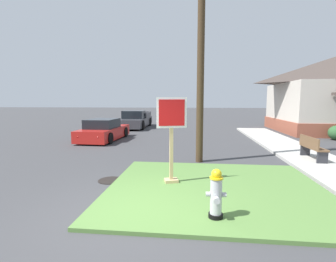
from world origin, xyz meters
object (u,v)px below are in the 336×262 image
object	(u,v)px
street_bench	(312,147)
fire_hydrant	(216,195)
utility_pole	(202,4)
pickup_truck_charcoal	(136,121)
manhole_cover	(111,180)
stop_sign	(171,140)
parked_sedan_red	(104,131)

from	to	relation	value
street_bench	fire_hydrant	bearing A→B (deg)	-128.10
utility_pole	pickup_truck_charcoal	bearing A→B (deg)	114.50
street_bench	utility_pole	world-z (taller)	utility_pole
manhole_cover	street_bench	bearing A→B (deg)	23.21
street_bench	stop_sign	bearing A→B (deg)	-148.28
fire_hydrant	stop_sign	world-z (taller)	stop_sign
stop_sign	manhole_cover	xyz separation A→B (m)	(-1.78, 0.18, -1.24)
manhole_cover	pickup_truck_charcoal	distance (m)	14.22
manhole_cover	stop_sign	bearing A→B (deg)	-5.66
fire_hydrant	pickup_truck_charcoal	bearing A→B (deg)	108.69
manhole_cover	parked_sedan_red	world-z (taller)	parked_sedan_red
stop_sign	utility_pole	bearing A→B (deg)	73.39
stop_sign	fire_hydrant	bearing A→B (deg)	-62.32
fire_hydrant	utility_pole	bearing A→B (deg)	92.79
parked_sedan_red	fire_hydrant	bearing A→B (deg)	-58.49
manhole_cover	utility_pole	xyz separation A→B (m)	(2.58, 2.51, 5.65)
fire_hydrant	pickup_truck_charcoal	distance (m)	17.00
fire_hydrant	parked_sedan_red	world-z (taller)	parked_sedan_red
stop_sign	manhole_cover	world-z (taller)	stop_sign
manhole_cover	parked_sedan_red	bearing A→B (deg)	112.01
utility_pole	parked_sedan_red	bearing A→B (deg)	139.55
street_bench	utility_pole	xyz separation A→B (m)	(-4.17, -0.39, 5.08)
fire_hydrant	pickup_truck_charcoal	size ratio (longest dim) A/B	0.17
pickup_truck_charcoal	parked_sedan_red	bearing A→B (deg)	-92.28
fire_hydrant	street_bench	size ratio (longest dim) A/B	0.65
stop_sign	parked_sedan_red	world-z (taller)	stop_sign
stop_sign	parked_sedan_red	xyz separation A→B (m)	(-4.69, 7.37, -0.70)
utility_pole	street_bench	bearing A→B (deg)	5.31
stop_sign	parked_sedan_red	bearing A→B (deg)	122.47
pickup_truck_charcoal	utility_pole	xyz separation A→B (m)	(5.22, -11.45, 5.04)
parked_sedan_red	street_bench	size ratio (longest dim) A/B	2.96
street_bench	parked_sedan_red	bearing A→B (deg)	156.05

